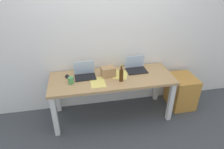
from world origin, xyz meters
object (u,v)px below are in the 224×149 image
(desk, at_px, (112,83))
(laptop_right, at_px, (136,68))
(filing_cabinet, at_px, (181,91))
(cardboard_box, at_px, (108,71))
(laptop_left, at_px, (85,74))
(coffee_mug, at_px, (71,80))
(beer_bottle, at_px, (121,75))
(computer_mouse, at_px, (67,76))

(desk, relative_size, laptop_right, 5.76)
(desk, relative_size, filing_cabinet, 3.34)
(cardboard_box, bearing_deg, filing_cabinet, -0.94)
(laptop_left, xyz_separation_m, cardboard_box, (0.35, -0.04, 0.02))
(cardboard_box, relative_size, filing_cabinet, 0.37)
(laptop_right, relative_size, coffee_mug, 3.43)
(laptop_right, height_order, beer_bottle, beer_bottle)
(laptop_left, distance_m, laptop_right, 0.83)
(desk, distance_m, computer_mouse, 0.69)
(cardboard_box, xyz_separation_m, coffee_mug, (-0.56, -0.12, -0.02))
(computer_mouse, relative_size, filing_cabinet, 0.18)
(computer_mouse, bearing_deg, coffee_mug, -79.47)
(computer_mouse, distance_m, coffee_mug, 0.20)
(beer_bottle, bearing_deg, laptop_right, 42.35)
(laptop_right, relative_size, filing_cabinet, 0.58)
(desk, xyz_separation_m, coffee_mug, (-0.61, -0.05, 0.14))
(cardboard_box, distance_m, filing_cabinet, 1.39)
(desk, height_order, cardboard_box, cardboard_box)
(desk, height_order, computer_mouse, computer_mouse)
(laptop_left, xyz_separation_m, coffee_mug, (-0.21, -0.16, -0.00))
(laptop_left, bearing_deg, beer_bottle, -23.90)
(laptop_right, distance_m, coffee_mug, 1.05)
(beer_bottle, height_order, coffee_mug, beer_bottle)
(laptop_left, height_order, coffee_mug, laptop_left)
(filing_cabinet, bearing_deg, computer_mouse, 177.29)
(filing_cabinet, bearing_deg, cardboard_box, 179.06)
(computer_mouse, xyz_separation_m, coffee_mug, (0.06, -0.19, 0.03))
(laptop_right, xyz_separation_m, filing_cabinet, (0.82, -0.11, -0.49))
(laptop_left, bearing_deg, computer_mouse, 172.89)
(filing_cabinet, bearing_deg, beer_bottle, -171.49)
(laptop_right, bearing_deg, cardboard_box, -168.83)
(coffee_mug, distance_m, filing_cabinet, 1.92)
(laptop_right, bearing_deg, laptop_left, -176.07)
(desk, xyz_separation_m, laptop_right, (0.42, 0.16, 0.14))
(desk, bearing_deg, filing_cabinet, 2.02)
(desk, relative_size, beer_bottle, 7.20)
(coffee_mug, bearing_deg, computer_mouse, 107.01)
(desk, xyz_separation_m, computer_mouse, (-0.67, 0.13, 0.11))
(laptop_left, relative_size, cardboard_box, 1.52)
(laptop_left, distance_m, coffee_mug, 0.26)
(laptop_left, bearing_deg, cardboard_box, -5.83)
(desk, distance_m, laptop_right, 0.47)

